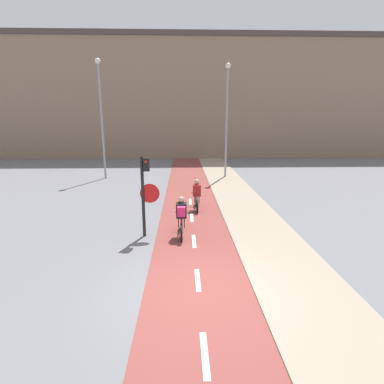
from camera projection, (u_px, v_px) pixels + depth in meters
The scene contains 9 objects.
ground_plane at pixel (199, 291), 7.15m from camera, with size 120.00×120.00×0.00m, color slate.
bike_lane at pixel (199, 291), 7.15m from camera, with size 2.63×60.00×0.02m.
sidewalk_strip at pixel (302, 289), 7.22m from camera, with size 2.40×60.00×0.05m.
building_row_background at pixel (186, 99), 32.29m from camera, with size 60.00×5.20×12.33m.
traffic_light_pole at pixel (145, 187), 10.17m from camera, with size 0.67×0.25×2.81m.
street_lamp_far at pixel (101, 109), 19.88m from camera, with size 0.36×0.36×7.85m.
street_lamp_sidewalk at pixel (227, 111), 20.35m from camera, with size 0.36×0.36×7.63m.
cyclist_near at pixel (181, 217), 10.40m from camera, with size 0.46×1.67×1.44m.
cyclist_far at pixel (197, 196), 13.52m from camera, with size 0.46×1.62×1.41m.
Camera 1 is at (-0.36, -6.38, 4.00)m, focal length 28.00 mm.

